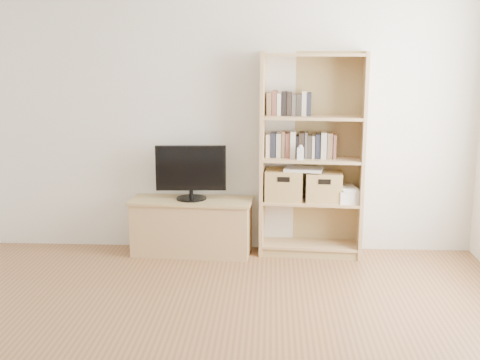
# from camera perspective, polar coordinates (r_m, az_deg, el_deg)

# --- Properties ---
(back_wall) EXTENTS (4.50, 0.02, 2.60)m
(back_wall) POSITION_cam_1_polar(r_m,az_deg,el_deg) (5.53, -0.99, 6.57)
(back_wall) COLOR white
(back_wall) RESTS_ON floor
(tv_stand) EXTENTS (1.09, 0.47, 0.49)m
(tv_stand) POSITION_cam_1_polar(r_m,az_deg,el_deg) (5.56, -4.59, -4.51)
(tv_stand) COLOR tan
(tv_stand) RESTS_ON floor
(bookshelf) EXTENTS (0.94, 0.39, 1.84)m
(bookshelf) POSITION_cam_1_polar(r_m,az_deg,el_deg) (5.41, 6.86, 2.29)
(bookshelf) COLOR tan
(bookshelf) RESTS_ON floor
(television) EXTENTS (0.63, 0.09, 0.50)m
(television) POSITION_cam_1_polar(r_m,az_deg,el_deg) (5.44, -4.68, 0.70)
(television) COLOR black
(television) RESTS_ON tv_stand
(books_row_mid) EXTENTS (0.85, 0.24, 0.22)m
(books_row_mid) POSITION_cam_1_polar(r_m,az_deg,el_deg) (5.42, 6.88, 3.29)
(books_row_mid) COLOR beige
(books_row_mid) RESTS_ON bookshelf
(books_row_upper) EXTENTS (0.41, 0.19, 0.21)m
(books_row_upper) POSITION_cam_1_polar(r_m,az_deg,el_deg) (5.38, 4.79, 7.24)
(books_row_upper) COLOR beige
(books_row_upper) RESTS_ON bookshelf
(baby_monitor) EXTENTS (0.06, 0.04, 0.11)m
(baby_monitor) POSITION_cam_1_polar(r_m,az_deg,el_deg) (5.31, 5.75, 2.50)
(baby_monitor) COLOR white
(baby_monitor) RESTS_ON bookshelf
(basket_left) EXTENTS (0.35, 0.30, 0.27)m
(basket_left) POSITION_cam_1_polar(r_m,az_deg,el_deg) (5.47, 4.22, -0.45)
(basket_left) COLOR #AE894E
(basket_left) RESTS_ON bookshelf
(basket_right) EXTENTS (0.33, 0.28, 0.26)m
(basket_right) POSITION_cam_1_polar(r_m,az_deg,el_deg) (5.46, 7.96, -0.61)
(basket_right) COLOR #AE894E
(basket_right) RESTS_ON bookshelf
(laptop) EXTENTS (0.37, 0.28, 0.03)m
(laptop) POSITION_cam_1_polar(r_m,az_deg,el_deg) (5.42, 6.05, 1.04)
(laptop) COLOR white
(laptop) RESTS_ON basket_left
(magazine_stack) EXTENTS (0.20, 0.27, 0.11)m
(magazine_stack) POSITION_cam_1_polar(r_m,az_deg,el_deg) (5.48, 10.07, -1.42)
(magazine_stack) COLOR beige
(magazine_stack) RESTS_ON bookshelf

